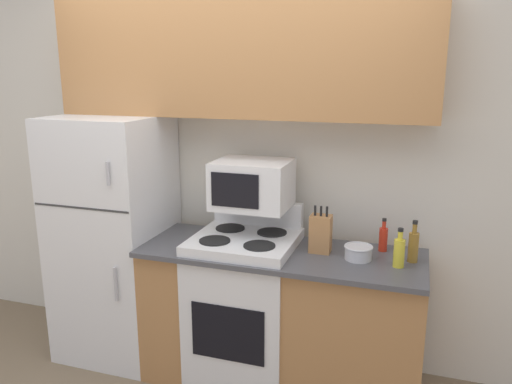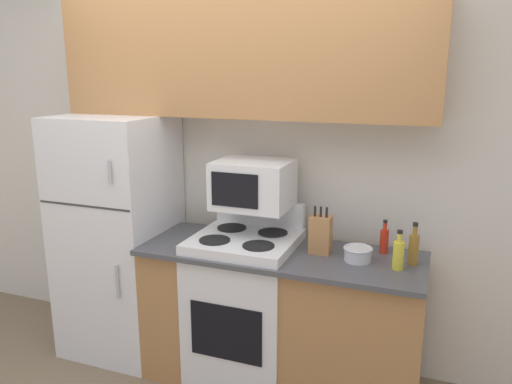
{
  "view_description": "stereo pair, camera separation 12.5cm",
  "coord_description": "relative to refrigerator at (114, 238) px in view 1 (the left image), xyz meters",
  "views": [
    {
      "loc": [
        1.08,
        -2.43,
        1.92
      ],
      "look_at": [
        0.2,
        0.26,
        1.23
      ],
      "focal_mm": 35.0,
      "sensor_mm": 36.0,
      "label": 1
    },
    {
      "loc": [
        1.2,
        -2.39,
        1.92
      ],
      "look_at": [
        0.2,
        0.26,
        1.23
      ],
      "focal_mm": 35.0,
      "sensor_mm": 36.0,
      "label": 2
    }
  ],
  "objects": [
    {
      "name": "bottle_cooking_spray",
      "position": [
        1.86,
        -0.09,
        0.15
      ],
      "size": [
        0.06,
        0.06,
        0.22
      ],
      "color": "gold",
      "rests_on": "lower_cabinets"
    },
    {
      "name": "refrigerator",
      "position": [
        0.0,
        0.0,
        0.0
      ],
      "size": [
        0.69,
        0.67,
        1.64
      ],
      "color": "white",
      "rests_on": "ground_plane"
    },
    {
      "name": "wall_back",
      "position": [
        0.84,
        0.36,
        0.45
      ],
      "size": [
        8.0,
        0.05,
        2.55
      ],
      "color": "silver",
      "rests_on": "ground_plane"
    },
    {
      "name": "knife_block",
      "position": [
        1.41,
        0.01,
        0.18
      ],
      "size": [
        0.12,
        0.1,
        0.28
      ],
      "color": "#B27A47",
      "rests_on": "lower_cabinets"
    },
    {
      "name": "stove",
      "position": [
        0.95,
        -0.04,
        -0.33
      ],
      "size": [
        0.62,
        0.6,
        1.1
      ],
      "color": "white",
      "rests_on": "ground_plane"
    },
    {
      "name": "bottle_hot_sauce",
      "position": [
        1.76,
        0.14,
        0.14
      ],
      "size": [
        0.05,
        0.05,
        0.2
      ],
      "color": "red",
      "rests_on": "lower_cabinets"
    },
    {
      "name": "microwave",
      "position": [
        0.97,
        0.05,
        0.43
      ],
      "size": [
        0.45,
        0.38,
        0.29
      ],
      "color": "white",
      "rests_on": "stove"
    },
    {
      "name": "bowl",
      "position": [
        1.64,
        -0.05,
        0.11
      ],
      "size": [
        0.16,
        0.16,
        0.08
      ],
      "color": "silver",
      "rests_on": "lower_cabinets"
    },
    {
      "name": "bottle_vinegar",
      "position": [
        1.93,
        0.01,
        0.16
      ],
      "size": [
        0.06,
        0.06,
        0.24
      ],
      "color": "olive",
      "rests_on": "lower_cabinets"
    },
    {
      "name": "lower_cabinets",
      "position": [
        1.18,
        -0.03,
        -0.38
      ],
      "size": [
        1.67,
        0.62,
        0.88
      ],
      "color": "#B27A47",
      "rests_on": "ground_plane"
    },
    {
      "name": "upper_cabinets",
      "position": [
        0.84,
        0.18,
        1.19
      ],
      "size": [
        2.37,
        0.3,
        0.74
      ],
      "color": "#B27A47",
      "rests_on": "refrigerator"
    }
  ]
}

